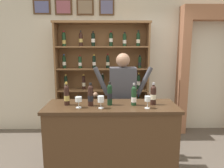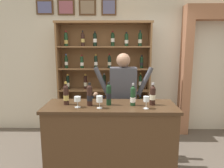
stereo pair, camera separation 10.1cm
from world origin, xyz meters
The scene contains 13 objects.
back_wall centered at (0.00, 1.78, 1.74)m, with size 12.00×0.19×3.48m.
wine_shelf centered at (-0.31, 1.42, 1.17)m, with size 1.80×0.35×2.24m.
archway_doorway centered at (1.94, 1.66, 1.44)m, with size 1.41×0.45×2.56m.
tasting_counter centered at (-0.16, 0.00, 0.52)m, with size 1.73×0.63×1.03m.
shopkeeper centered at (0.03, 0.54, 1.05)m, with size 0.94×0.22×1.69m.
tasting_bottle_vin_santo centered at (-0.74, 0.01, 1.17)m, with size 0.07×0.07×0.31m.
tasting_bottle_brunello centered at (-0.43, -0.03, 1.17)m, with size 0.07×0.07×0.30m.
tasting_bottle_prosecco centered at (-0.18, 0.00, 1.18)m, with size 0.07×0.07×0.31m.
tasting_bottle_riserva centered at (0.14, -0.02, 1.16)m, with size 0.07×0.07×0.29m.
tasting_bottle_chianti centered at (0.40, 0.01, 1.17)m, with size 0.08×0.08×0.29m.
wine_glass_center centered at (-0.57, -0.12, 1.13)m, with size 0.08×0.08×0.14m.
wine_glass_spare centered at (0.29, -0.16, 1.15)m, with size 0.07×0.07×0.16m.
wine_glass_right centered at (-0.29, -0.15, 1.14)m, with size 0.08×0.08×0.16m.
Camera 2 is at (-0.09, -2.70, 1.81)m, focal length 34.03 mm.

